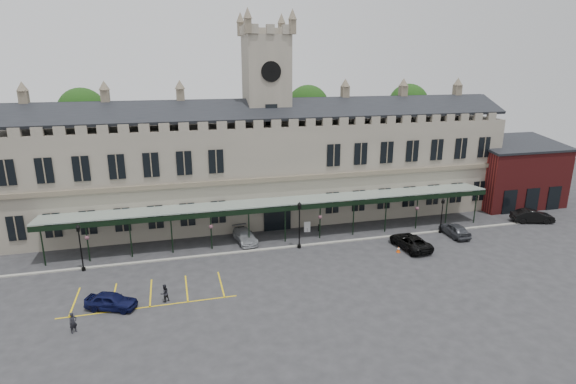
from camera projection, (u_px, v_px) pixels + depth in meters
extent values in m
plane|color=#272729|center=(304.00, 269.00, 42.70)|extent=(140.00, 140.00, 0.00)
cube|color=slate|center=(267.00, 171.00, 55.93)|extent=(60.00, 10.00, 12.00)
cube|color=brown|center=(277.00, 179.00, 51.05)|extent=(60.00, 0.35, 0.50)
cube|color=black|center=(271.00, 109.00, 51.46)|extent=(60.00, 4.77, 2.20)
cube|color=black|center=(262.00, 106.00, 56.11)|extent=(60.00, 4.77, 2.20)
cube|color=black|center=(277.00, 215.00, 52.31)|extent=(3.20, 0.18, 3.80)
cube|color=slate|center=(267.00, 131.00, 54.55)|extent=(5.00, 5.00, 22.00)
cylinder|color=silver|center=(271.00, 72.00, 50.26)|extent=(2.20, 0.12, 2.20)
cylinder|color=black|center=(271.00, 72.00, 50.19)|extent=(2.30, 0.04, 2.30)
cube|color=black|center=(271.00, 116.00, 51.63)|extent=(1.40, 0.12, 2.80)
cube|color=#8C9E93|center=(281.00, 201.00, 49.94)|extent=(50.00, 4.00, 0.40)
cube|color=black|center=(286.00, 209.00, 48.15)|extent=(50.00, 0.18, 0.50)
cube|color=#5B1516|center=(512.00, 175.00, 62.06)|extent=(12.00, 8.00, 8.00)
cube|color=black|center=(517.00, 143.00, 60.83)|extent=(12.40, 8.36, 1.47)
cube|color=gray|center=(289.00, 247.00, 47.79)|extent=(60.00, 0.40, 0.12)
cylinder|color=#332314|center=(89.00, 165.00, 58.87)|extent=(0.70, 0.70, 12.00)
sphere|color=black|center=(82.00, 112.00, 56.95)|extent=(6.00, 6.00, 6.00)
cylinder|color=#332314|center=(307.00, 154.00, 66.26)|extent=(0.70, 0.70, 12.00)
sphere|color=black|center=(308.00, 106.00, 64.34)|extent=(6.00, 6.00, 6.00)
cylinder|color=#332314|center=(405.00, 149.00, 70.21)|extent=(0.70, 0.70, 12.00)
sphere|color=black|center=(408.00, 104.00, 68.29)|extent=(6.00, 6.00, 6.00)
cylinder|color=black|center=(84.00, 269.00, 42.38)|extent=(0.36, 0.36, 0.30)
cylinder|color=black|center=(81.00, 251.00, 41.87)|extent=(0.12, 0.12, 4.02)
cube|color=black|center=(78.00, 229.00, 41.28)|extent=(0.28, 0.28, 0.40)
cone|color=black|center=(78.00, 226.00, 41.18)|extent=(0.44, 0.44, 0.30)
cylinder|color=black|center=(299.00, 246.00, 47.64)|extent=(0.40, 0.40, 0.33)
cylinder|color=black|center=(299.00, 228.00, 47.07)|extent=(0.13, 0.13, 4.43)
cube|color=black|center=(299.00, 207.00, 46.42)|extent=(0.31, 0.31, 0.44)
cone|color=black|center=(299.00, 203.00, 46.32)|extent=(0.49, 0.49, 0.33)
cylinder|color=black|center=(440.00, 232.00, 51.92)|extent=(0.33, 0.33, 0.27)
cylinder|color=black|center=(441.00, 218.00, 51.46)|extent=(0.11, 0.11, 3.62)
cube|color=black|center=(443.00, 202.00, 50.93)|extent=(0.25, 0.25, 0.36)
cone|color=black|center=(443.00, 199.00, 50.84)|extent=(0.40, 0.40, 0.27)
cube|color=#E84907|center=(398.00, 252.00, 46.53)|extent=(0.34, 0.34, 0.04)
cone|color=#E84907|center=(398.00, 249.00, 46.45)|extent=(0.40, 0.40, 0.63)
cylinder|color=silver|center=(398.00, 249.00, 46.43)|extent=(0.26, 0.26, 0.09)
cylinder|color=black|center=(307.00, 230.00, 52.10)|extent=(0.06, 0.06, 0.53)
cube|color=silver|center=(307.00, 227.00, 52.00)|extent=(0.74, 0.12, 1.27)
cylinder|color=black|center=(251.00, 235.00, 50.10)|extent=(0.16, 0.16, 0.90)
cylinder|color=black|center=(319.00, 228.00, 52.37)|extent=(0.15, 0.15, 0.82)
imported|color=#0C0F34|center=(111.00, 301.00, 35.61)|extent=(4.37, 3.01, 1.38)
imported|color=#A9ACB1|center=(245.00, 236.00, 49.14)|extent=(2.49, 4.89, 1.36)
imported|color=black|center=(410.00, 242.00, 47.39)|extent=(2.92, 5.55, 1.49)
imported|color=#36393E|center=(455.00, 230.00, 50.81)|extent=(1.89, 4.45, 1.50)
imported|color=black|center=(532.00, 216.00, 55.18)|extent=(5.15, 2.99, 1.60)
imported|color=black|center=(73.00, 323.00, 32.42)|extent=(0.69, 0.67, 1.59)
imported|color=black|center=(165.00, 293.00, 36.69)|extent=(0.93, 0.87, 1.52)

